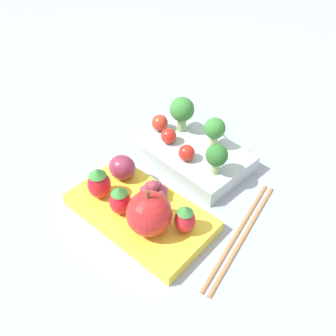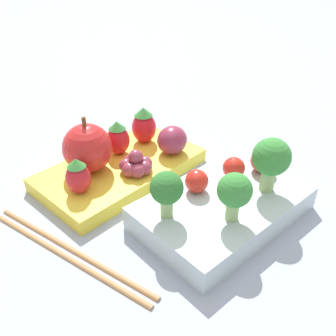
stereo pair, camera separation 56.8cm
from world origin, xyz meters
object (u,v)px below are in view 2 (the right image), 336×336
Objects in this scene: broccoli_floret_2 at (271,159)px; cherry_tomato_1 at (197,181)px; strawberry_2 at (118,138)px; apple at (88,148)px; cherry_tomato_2 at (262,161)px; broccoli_floret_1 at (167,189)px; grape_cluster at (136,164)px; strawberry_1 at (78,176)px; bento_box_fruit at (121,169)px; chopsticks_pair at (68,251)px; strawberry_0 at (144,126)px; plum at (172,140)px; bento_box_savoury at (223,207)px; cherry_tomato_0 at (234,168)px; broccoli_floret_0 at (234,192)px.

broccoli_floret_2 reaches higher than cherry_tomato_1.
broccoli_floret_2 is 0.20m from strawberry_2.
apple is 0.05m from strawberry_2.
broccoli_floret_1 is at bearing -15.77° from cherry_tomato_2.
cherry_tomato_1 is 0.62× the size of grape_cluster.
strawberry_1 is at bearing -54.21° from broccoli_floret_2.
cherry_tomato_2 is 0.68× the size of grape_cluster.
bento_box_fruit is 1.01× the size of chopsticks_pair.
plum is at bearing 90.13° from strawberry_0.
bento_box_savoury is 4.35× the size of strawberry_2.
strawberry_1 is 0.07m from grape_cluster.
apple reaches higher than cherry_tomato_2.
cherry_tomato_2 is at bearing 117.81° from bento_box_fruit.
broccoli_floret_1 is at bearing 66.14° from bento_box_fruit.
strawberry_2 is 0.07m from plum.
chopsticks_pair is at bearing -24.53° from cherry_tomato_1.
cherry_tomato_0 is at bearing 101.32° from strawberry_2.
plum reaches higher than chopsticks_pair.
broccoli_floret_0 reaches higher than strawberry_1.
broccoli_floret_0 is 2.02× the size of cherry_tomato_1.
broccoli_floret_1 is at bearing 82.20° from apple.
cherry_tomato_0 is 0.62× the size of grape_cluster.
apple is 1.53× the size of strawberry_2.
cherry_tomato_0 is 0.99× the size of cherry_tomato_1.
broccoli_floret_1 is at bearing 143.01° from chopsticks_pair.
strawberry_2 is at bearing -100.01° from broccoli_floret_0.
plum is (-0.13, 0.03, -0.00)m from strawberry_1.
broccoli_floret_1 reaches higher than cherry_tomato_1.
bento_box_fruit is 4.14× the size of broccoli_floret_0.
bento_box_fruit is (0.01, -0.14, -0.00)m from bento_box_savoury.
cherry_tomato_1 is 0.14m from strawberry_2.
strawberry_0 reaches higher than chopsticks_pair.
strawberry_0 is at bearing -89.87° from plum.
cherry_tomato_1 is 0.14m from apple.
apple is 0.05m from strawberry_1.
broccoli_floret_0 is at bearing 84.18° from grape_cluster.
bento_box_fruit is 4.20× the size of strawberry_0.
apple is 0.11m from plum.
grape_cluster is at bearing -56.49° from cherry_tomato_2.
broccoli_floret_1 is 0.14m from plum.
cherry_tomato_0 is at bearing -86.99° from broccoli_floret_2.
strawberry_0 is 1.24× the size of plum.
cherry_tomato_0 is (0.00, -0.04, -0.03)m from broccoli_floret_2.
plum is at bearing -120.08° from broccoli_floret_0.
apple is at bearing -57.30° from grape_cluster.
grape_cluster is (0.02, 0.05, -0.01)m from strawberry_2.
bento_box_savoury is 4.86× the size of grape_cluster.
grape_cluster is at bearing 122.70° from apple.
cherry_tomato_1 is (0.01, -0.03, 0.03)m from bento_box_savoury.
broccoli_floret_1 is 0.71× the size of apple.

